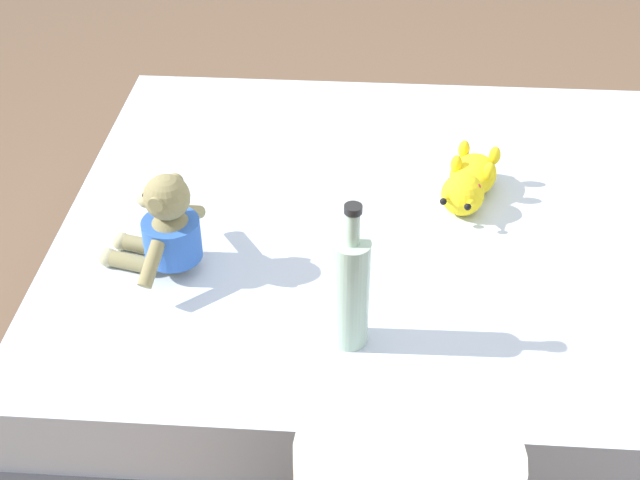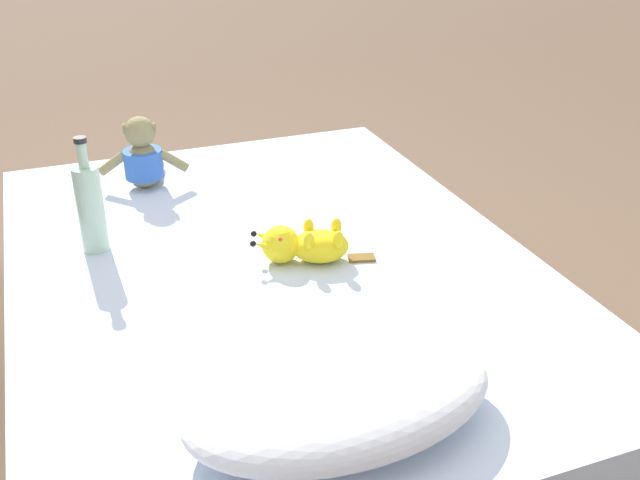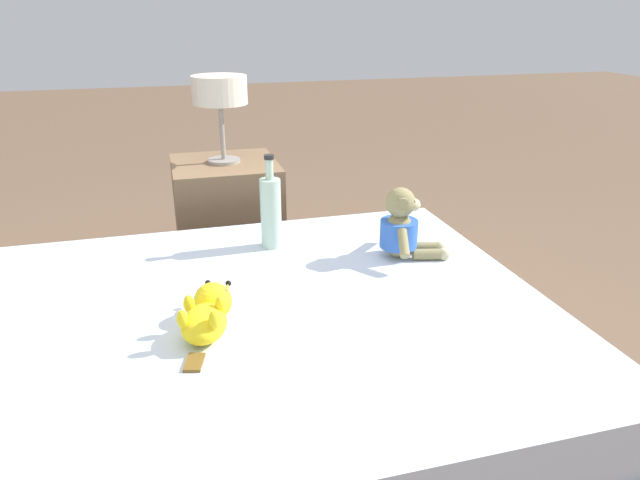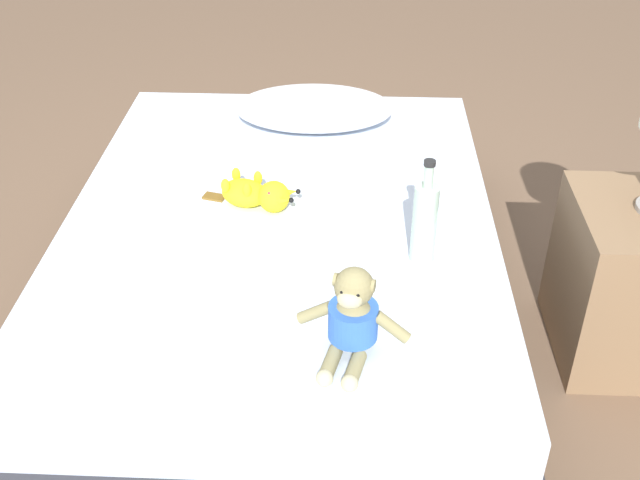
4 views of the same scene
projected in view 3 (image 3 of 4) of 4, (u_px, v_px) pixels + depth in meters
name	position (u px, v px, depth m)	size (l,w,h in m)	color
ground_plane	(227.00, 427.00, 1.70)	(16.00, 16.00, 0.00)	brown
bed	(223.00, 374.00, 1.63)	(1.37, 1.87, 0.37)	#2D2D33
plush_monkey	(402.00, 229.00, 1.88)	(0.29, 0.24, 0.24)	#8E8456
plush_yellow_creature	(208.00, 313.00, 1.47)	(0.32, 0.17, 0.10)	yellow
glass_bottle	(271.00, 211.00, 1.95)	(0.07, 0.07, 0.32)	#B2D1B7
nightstand	(228.00, 217.00, 2.62)	(0.45, 0.45, 0.51)	#846647
bedside_lamp	(220.00, 94.00, 2.42)	(0.23, 0.23, 0.37)	gray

